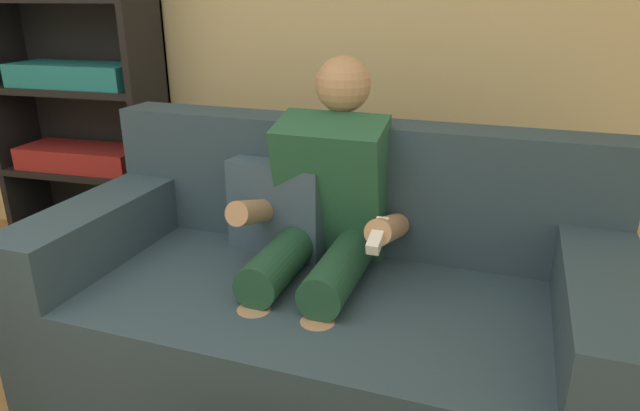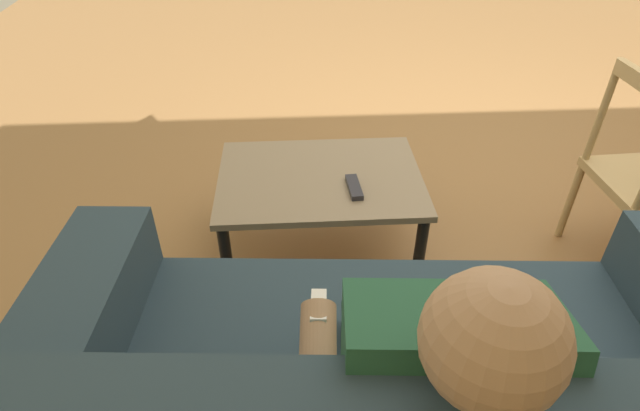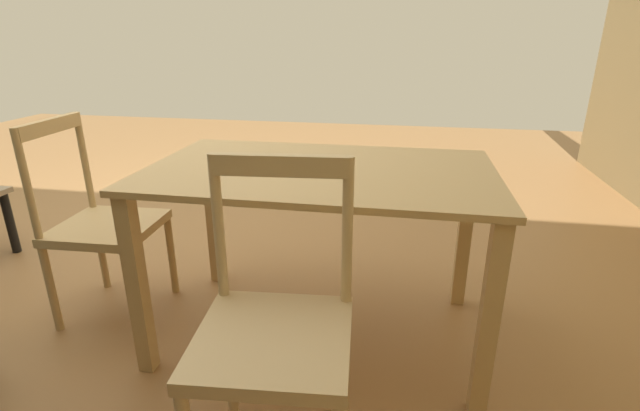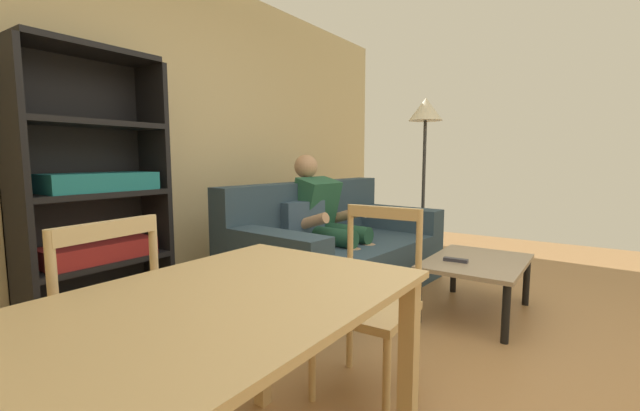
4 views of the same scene
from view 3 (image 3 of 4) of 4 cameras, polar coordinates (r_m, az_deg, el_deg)
name	(u,v)px [view 3 (image 3 of 4)]	position (r m, az deg, el deg)	size (l,w,h in m)	color
ground_plane	(143,247)	(3.10, -20.97, -4.85)	(8.84, 8.84, 0.00)	#9E7042
dining_table	(320,196)	(1.85, 0.00, 1.20)	(1.35, 0.82, 0.76)	tan
dining_chair_near_wall	(275,333)	(1.34, -5.57, -15.39)	(0.46, 0.46, 0.94)	#D1B27F
dining_chair_facing_couch	(101,224)	(2.31, -25.39, -2.12)	(0.44, 0.44, 0.91)	tan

